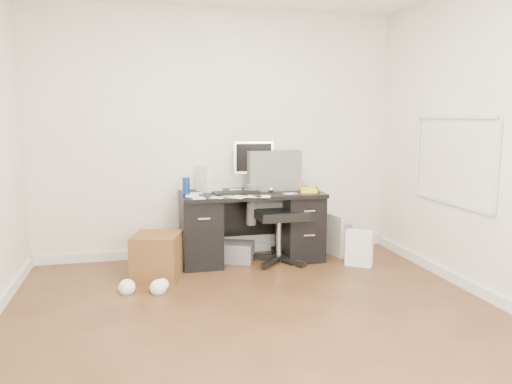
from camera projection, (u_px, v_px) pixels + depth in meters
ground at (261, 323)px, 3.78m from camera, size 4.00×4.00×0.00m
room_shell at (265, 102)px, 3.56m from camera, size 4.02×4.02×2.71m
desk at (251, 224)px, 5.38m from camera, size 1.50×0.70×0.75m
loose_papers at (234, 193)px, 5.23m from camera, size 1.10×0.60×0.00m
lcd_monitor at (254, 165)px, 5.42m from camera, size 0.46×0.31×0.55m
keyboard at (236, 193)px, 5.20m from camera, size 0.50×0.21×0.03m
computer_mouse at (271, 189)px, 5.32m from camera, size 0.08×0.08×0.06m
travel_mug at (186, 186)px, 5.16m from camera, size 0.09×0.09×0.18m
white_binder at (203, 179)px, 5.34m from camera, size 0.20×0.27×0.28m
magazine_file at (284, 175)px, 5.60m from camera, size 0.20×0.27×0.29m
pen_cup at (274, 179)px, 5.55m from camera, size 0.11×0.11×0.22m
yellow_book at (309, 190)px, 5.35m from camera, size 0.23×0.27×0.04m
paper_remote at (259, 196)px, 5.03m from camera, size 0.27×0.24×0.02m
office_chair at (279, 207)px, 5.30m from camera, size 0.70×0.70×1.18m
pc_tower at (336, 233)px, 5.70m from camera, size 0.31×0.50×0.46m
shopping_bag at (359, 248)px, 5.22m from camera, size 0.34×0.32×0.37m
wicker_basket at (157, 256)px, 4.82m from camera, size 0.53×0.53×0.43m
desk_printer at (237, 252)px, 5.39m from camera, size 0.43×0.40×0.20m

